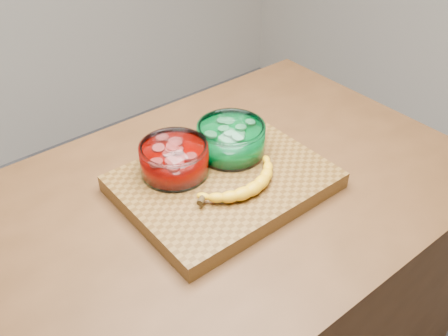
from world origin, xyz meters
TOP-DOWN VIEW (x-y plane):
  - counter at (0.00, 0.00)m, footprint 1.20×0.80m
  - cutting_board at (0.00, 0.00)m, footprint 0.45×0.35m
  - bowl_red at (-0.08, 0.08)m, footprint 0.15×0.15m
  - bowl_green at (0.07, 0.06)m, footprint 0.16×0.16m
  - banana at (0.00, -0.06)m, footprint 0.24×0.11m

SIDE VIEW (x-z plane):
  - counter at x=0.00m, z-range 0.00..0.90m
  - cutting_board at x=0.00m, z-range 0.90..0.94m
  - banana at x=0.00m, z-range 0.94..0.97m
  - bowl_red at x=-0.08m, z-range 0.94..1.01m
  - bowl_green at x=0.07m, z-range 0.94..1.01m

